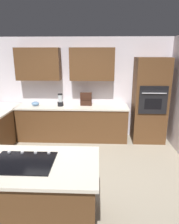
% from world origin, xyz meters
% --- Properties ---
extents(ground_plane, '(14.00, 14.00, 0.00)m').
position_xyz_m(ground_plane, '(0.00, 0.00, 0.00)').
color(ground_plane, '#9E937F').
extents(wall_back, '(6.00, 0.44, 2.60)m').
position_xyz_m(wall_back, '(0.08, -2.04, 1.48)').
color(wall_back, silver).
rests_on(wall_back, ground).
extents(lower_cabinets_back, '(2.80, 0.60, 0.86)m').
position_xyz_m(lower_cabinets_back, '(0.10, -1.72, 0.43)').
color(lower_cabinets_back, brown).
rests_on(lower_cabinets_back, ground).
extents(countertop_back, '(2.84, 0.64, 0.04)m').
position_xyz_m(countertop_back, '(0.10, -1.72, 0.88)').
color(countertop_back, silver).
rests_on(countertop_back, lower_cabinets_back).
extents(island_base, '(1.79, 0.91, 0.86)m').
position_xyz_m(island_base, '(0.36, 1.12, 0.43)').
color(island_base, brown).
rests_on(island_base, ground).
extents(island_top, '(1.87, 0.99, 0.04)m').
position_xyz_m(island_top, '(0.36, 1.12, 0.88)').
color(island_top, silver).
rests_on(island_top, island_base).
extents(wall_oven, '(0.80, 0.66, 2.11)m').
position_xyz_m(wall_oven, '(-1.85, -1.72, 1.06)').
color(wall_oven, brown).
rests_on(wall_oven, ground).
extents(cooktop, '(0.76, 0.56, 0.03)m').
position_xyz_m(cooktop, '(0.36, 1.11, 0.91)').
color(cooktop, black).
rests_on(cooktop, island_top).
extents(blender, '(0.15, 0.15, 0.32)m').
position_xyz_m(blender, '(0.40, -1.72, 1.04)').
color(blender, black).
rests_on(blender, countertop_back).
extents(mixing_bowl, '(0.20, 0.20, 0.11)m').
position_xyz_m(mixing_bowl, '(1.05, -1.72, 0.95)').
color(mixing_bowl, '#668CB2').
rests_on(mixing_bowl, countertop_back).
extents(spice_rack, '(0.29, 0.11, 0.33)m').
position_xyz_m(spice_rack, '(-0.25, -1.80, 1.07)').
color(spice_rack, '#381E14').
rests_on(spice_rack, countertop_back).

